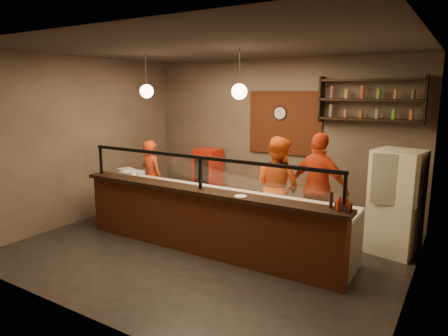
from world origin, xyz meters
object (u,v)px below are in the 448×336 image
Objects in this scene: cook_left at (152,178)px; cook_mid at (277,187)px; red_cooler at (208,176)px; pizza_dough at (204,188)px; condiment_caddy at (343,207)px; cook_right at (319,188)px; fridge at (396,202)px; wall_clock at (280,113)px; pepper_mill at (331,200)px.

cook_mid reaches higher than cook_left.
cook_mid is 1.42× the size of red_cooler.
red_cooler reaches higher than pizza_dough.
red_cooler is at bearing 147.10° from condiment_caddy.
cook_right is (3.45, 0.33, 0.16)m from cook_left.
cook_right reaches higher than fridge.
pizza_dough is (-1.05, -0.77, 0.01)m from cook_mid.
cook_right is at bearing -160.33° from fridge.
cook_left is at bearing 19.54° from cook_right.
cook_left is at bearing -143.28° from wall_clock.
pepper_mill is at bearing -12.19° from pizza_dough.
cook_left is 4.40m from condiment_caddy.
cook_mid is 2.49m from red_cooler.
condiment_caddy is (-0.40, -1.61, 0.27)m from fridge.
cook_mid is at bearing 136.03° from pepper_mill.
cook_right is 1.13× the size of fridge.
cook_left is 8.90× the size of condiment_caddy.
pizza_dough is at bearing -57.01° from red_cooler.
red_cooler is 7.17× the size of condiment_caddy.
pepper_mill is (2.38, -0.51, 0.26)m from pizza_dough.
condiment_caddy is 0.18m from pepper_mill.
cook_left is at bearing 165.07° from pepper_mill.
condiment_caddy is (2.10, -2.71, -0.99)m from wall_clock.
red_cooler is at bearing 146.10° from pepper_mill.
condiment_caddy is (0.80, -1.44, 0.17)m from cook_right.
fridge is at bearing 70.31° from pepper_mill.
cook_left reaches higher than pizza_dough.
red_cooler is at bearing -4.23° from cook_right.
wall_clock is 0.61× the size of pizza_dough.
fridge is 7.76× the size of pepper_mill.
cook_left is 4.68m from fridge.
wall_clock is at bearing 78.51° from pizza_dough.
pizza_dough is 2.44m from pepper_mill.
wall_clock reaches higher than cook_mid.
condiment_caddy is (2.54, -0.53, 0.20)m from pizza_dough.
wall_clock is 0.24× the size of red_cooler.
pepper_mill is at bearing 128.20° from cook_right.
pepper_mill is (0.63, -1.42, 0.23)m from cook_right.
cook_right is 1.49× the size of red_cooler.
fridge is 1.72m from pepper_mill.
fridge reaches higher than pizza_dough.
red_cooler is (-1.61, -0.31, -1.47)m from wall_clock.
cook_mid reaches higher than red_cooler.
cook_mid is 1.30m from pizza_dough.
cook_mid is (2.75, 0.19, 0.11)m from cook_left.
fridge is at bearing -10.01° from red_cooler.
cook_left is 1.81m from pizza_dough.
wall_clock is 2.99m from cook_left.
wall_clock reaches higher than pepper_mill.
pizza_dough is at bearing 168.15° from condiment_caddy.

